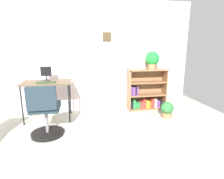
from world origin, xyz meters
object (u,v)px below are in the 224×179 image
object	(u,v)px
bookshelf_low	(145,92)
potted_plant_on_shelf	(152,59)
office_chair	(45,115)
desk	(47,85)
monitor	(46,74)
keyboard	(46,82)
potted_plant_floor	(167,109)

from	to	relation	value
bookshelf_low	potted_plant_on_shelf	world-z (taller)	potted_plant_on_shelf
office_chair	potted_plant_on_shelf	bearing A→B (deg)	25.43
office_chair	potted_plant_on_shelf	xyz separation A→B (m)	(2.14, 1.02, 0.76)
potted_plant_on_shelf	office_chair	bearing A→B (deg)	-154.57
desk	monitor	world-z (taller)	monitor
monitor	keyboard	bearing A→B (deg)	-83.49
keyboard	bookshelf_low	distance (m)	2.16
desk	keyboard	xyz separation A→B (m)	(0.01, -0.12, 0.08)
potted_plant_floor	office_chair	bearing A→B (deg)	-169.27
office_chair	potted_plant_floor	distance (m)	2.31
bookshelf_low	potted_plant_on_shelf	distance (m)	0.75
keyboard	office_chair	size ratio (longest dim) A/B	0.38
office_chair	potted_plant_floor	world-z (taller)	office_chair
potted_plant_on_shelf	potted_plant_floor	bearing A→B (deg)	-77.74
desk	monitor	bearing A→B (deg)	96.00
monitor	bookshelf_low	size ratio (longest dim) A/B	0.31
desk	office_chair	bearing A→B (deg)	-84.16
potted_plant_floor	potted_plant_on_shelf	bearing A→B (deg)	102.26
office_chair	potted_plant_on_shelf	distance (m)	2.49
keyboard	potted_plant_floor	distance (m)	2.41
bookshelf_low	monitor	bearing A→B (deg)	-174.85
bookshelf_low	keyboard	bearing A→B (deg)	-168.86
keyboard	office_chair	bearing A→B (deg)	-84.36
keyboard	potted_plant_on_shelf	size ratio (longest dim) A/B	0.84
keyboard	bookshelf_low	bearing A→B (deg)	11.14
keyboard	potted_plant_on_shelf	xyz separation A→B (m)	(2.20, 0.36, 0.37)
monitor	potted_plant_floor	distance (m)	2.50
keyboard	bookshelf_low	xyz separation A→B (m)	(2.09, 0.41, -0.37)
desk	monitor	xyz separation A→B (m)	(-0.01, 0.10, 0.21)
office_chair	desk	bearing A→B (deg)	95.84
monitor	bookshelf_low	world-z (taller)	monitor
desk	potted_plant_on_shelf	xyz separation A→B (m)	(2.22, 0.24, 0.45)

